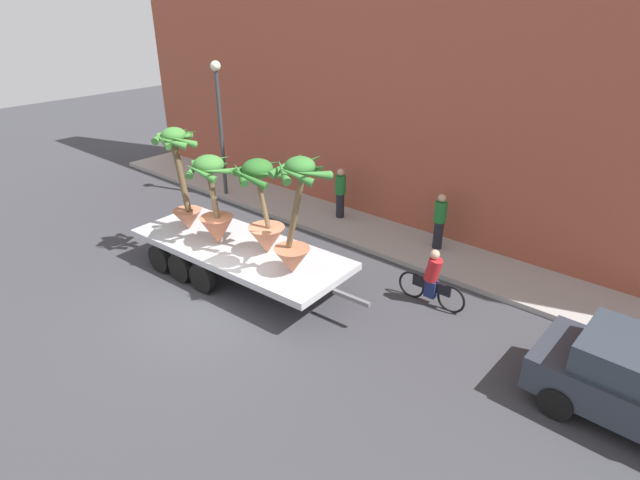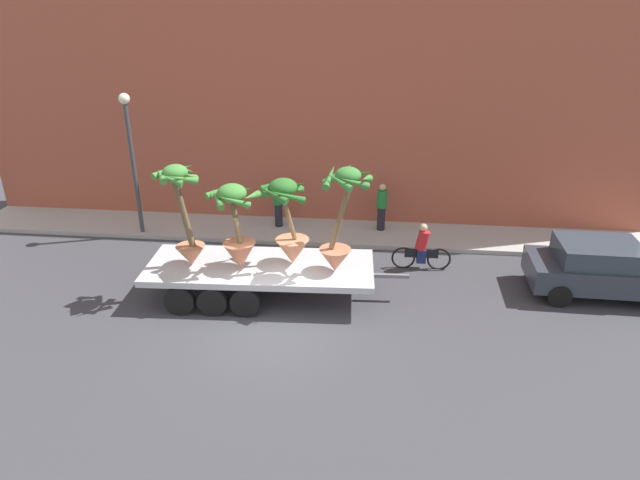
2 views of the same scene
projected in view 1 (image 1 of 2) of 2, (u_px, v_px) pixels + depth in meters
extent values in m
plane|color=#38383D|center=(210.00, 309.00, 12.76)|extent=(60.00, 60.00, 0.00)
cube|color=#A39E99|center=(357.00, 228.00, 16.90)|extent=(24.00, 2.20, 0.15)
cube|color=#9E4C38|center=(395.00, 72.00, 15.98)|extent=(24.00, 1.20, 9.69)
cube|color=#B7BABF|center=(239.00, 248.00, 13.77)|extent=(6.43, 2.69, 0.18)
cylinder|color=black|center=(220.00, 232.00, 15.89)|extent=(0.81, 0.26, 0.80)
cylinder|color=black|center=(160.00, 258.00, 14.30)|extent=(0.81, 0.26, 0.80)
cylinder|color=black|center=(240.00, 239.00, 15.40)|extent=(0.81, 0.26, 0.80)
cylinder|color=black|center=(181.00, 268.00, 13.81)|extent=(0.81, 0.26, 0.80)
cylinder|color=black|center=(262.00, 247.00, 14.91)|extent=(0.81, 0.26, 0.80)
cylinder|color=black|center=(202.00, 278.00, 13.33)|extent=(0.81, 0.26, 0.80)
cube|color=slate|center=(351.00, 298.00, 11.82)|extent=(1.00, 0.15, 0.10)
cone|color=#C17251|center=(188.00, 219.00, 14.57)|extent=(0.81, 0.81, 0.57)
cylinder|color=brown|center=(181.00, 174.00, 14.05)|extent=(0.51, 0.17, 2.10)
ellipsoid|color=#428438|center=(174.00, 135.00, 13.65)|extent=(0.66, 0.66, 0.42)
cone|color=#428438|center=(183.00, 141.00, 13.46)|extent=(0.21, 0.81, 0.53)
cone|color=#428438|center=(187.00, 136.00, 13.69)|extent=(0.65, 0.67, 0.33)
cone|color=#428438|center=(185.00, 134.00, 14.01)|extent=(0.90, 0.36, 0.42)
cone|color=#428438|center=(173.00, 133.00, 14.02)|extent=(0.62, 0.81, 0.34)
cone|color=#428438|center=(161.00, 136.00, 13.72)|extent=(0.57, 0.76, 0.33)
cone|color=#428438|center=(162.00, 140.00, 13.46)|extent=(0.73, 0.25, 0.43)
cone|color=#428438|center=(170.00, 142.00, 13.31)|extent=(0.76, 0.72, 0.46)
cone|color=#B26647|center=(218.00, 231.00, 13.65)|extent=(0.90, 0.90, 0.78)
cylinder|color=brown|center=(213.00, 191.00, 13.21)|extent=(0.33, 0.15, 1.42)
ellipsoid|color=#428438|center=(209.00, 165.00, 12.93)|extent=(0.77, 0.77, 0.48)
cone|color=#428438|center=(220.00, 171.00, 12.60)|extent=(0.32, 1.10, 0.44)
cone|color=#428438|center=(223.00, 165.00, 13.15)|extent=(0.83, 0.41, 0.44)
cone|color=#428438|center=(211.00, 160.00, 13.39)|extent=(0.86, 0.84, 0.38)
cone|color=#428438|center=(194.00, 167.00, 13.02)|extent=(0.60, 0.81, 0.47)
cone|color=#428438|center=(201.00, 173.00, 12.61)|extent=(0.86, 0.51, 0.50)
cone|color=#B26647|center=(292.00, 261.00, 12.26)|extent=(0.87, 0.87, 0.66)
cylinder|color=brown|center=(296.00, 209.00, 11.57)|extent=(0.65, 0.15, 2.05)
ellipsoid|color=#387A33|center=(300.00, 166.00, 11.03)|extent=(0.67, 0.67, 0.42)
cone|color=#387A33|center=(314.00, 174.00, 10.73)|extent=(0.35, 0.97, 0.45)
cone|color=#387A33|center=(320.00, 169.00, 11.15)|extent=(0.82, 0.68, 0.55)
cone|color=#387A33|center=(303.00, 164.00, 11.49)|extent=(0.88, 0.71, 0.58)
cone|color=#387A33|center=(287.00, 164.00, 11.38)|extent=(0.34, 0.97, 0.50)
cone|color=#387A33|center=(283.00, 171.00, 10.95)|extent=(0.78, 0.58, 0.45)
cone|color=#387A33|center=(295.00, 175.00, 10.72)|extent=(0.80, 0.56, 0.47)
cone|color=#C17251|center=(267.00, 240.00, 13.19)|extent=(0.94, 0.94, 0.73)
cylinder|color=brown|center=(262.00, 199.00, 12.77)|extent=(0.48, 0.12, 1.49)
ellipsoid|color=#2D6B28|center=(257.00, 169.00, 12.51)|extent=(0.77, 0.77, 0.48)
cone|color=#2D6B28|center=(271.00, 174.00, 12.30)|extent=(0.25, 0.89, 0.44)
cone|color=#2D6B28|center=(275.00, 170.00, 12.66)|extent=(0.86, 0.65, 0.54)
cone|color=#2D6B28|center=(262.00, 165.00, 12.93)|extent=(0.89, 0.66, 0.37)
cone|color=#2D6B28|center=(247.00, 167.00, 12.77)|extent=(0.26, 0.83, 0.34)
cone|color=#2D6B28|center=(239.00, 173.00, 12.37)|extent=(0.93, 0.59, 0.45)
cone|color=#2D6B28|center=(248.00, 178.00, 12.12)|extent=(1.01, 0.53, 0.53)
torus|color=black|center=(451.00, 299.00, 12.51)|extent=(0.74, 0.07, 0.74)
torus|color=black|center=(412.00, 285.00, 13.14)|extent=(0.74, 0.07, 0.74)
cube|color=black|center=(431.00, 286.00, 12.75)|extent=(1.04, 0.08, 0.28)
cylinder|color=red|center=(433.00, 270.00, 12.55)|extent=(0.45, 0.35, 0.65)
sphere|color=tan|center=(435.00, 254.00, 12.37)|extent=(0.24, 0.24, 0.24)
cube|color=navy|center=(431.00, 288.00, 12.78)|extent=(0.28, 0.25, 0.44)
cylinder|color=black|center=(586.00, 357.00, 10.57)|extent=(0.64, 0.21, 0.64)
cylinder|color=black|center=(556.00, 403.00, 9.39)|extent=(0.64, 0.21, 0.64)
cylinder|color=black|center=(438.00, 235.00, 15.28)|extent=(0.28, 0.28, 0.85)
cylinder|color=#1E702D|center=(441.00, 212.00, 14.96)|extent=(0.36, 0.36, 0.62)
sphere|color=tan|center=(442.00, 198.00, 14.77)|extent=(0.24, 0.24, 0.24)
cylinder|color=black|center=(340.00, 205.00, 17.39)|extent=(0.28, 0.28, 0.85)
cylinder|color=#1E702D|center=(340.00, 185.00, 17.07)|extent=(0.36, 0.36, 0.62)
sphere|color=tan|center=(341.00, 172.00, 16.88)|extent=(0.24, 0.24, 0.24)
cylinder|color=#383D42|center=(221.00, 135.00, 18.64)|extent=(0.14, 0.14, 4.50)
sphere|color=#EAEACC|center=(215.00, 66.00, 17.59)|extent=(0.36, 0.36, 0.36)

